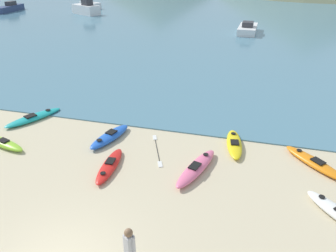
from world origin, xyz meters
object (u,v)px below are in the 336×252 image
at_px(kayak_on_sand_5, 196,168).
at_px(person_near_foreground, 130,250).
at_px(kayak_on_sand_0, 110,166).
at_px(kayak_on_sand_3, 110,136).
at_px(kayak_on_sand_7, 234,144).
at_px(kayak_on_sand_4, 314,163).
at_px(moored_boat_4, 10,8).
at_px(kayak_on_sand_1, 2,143).
at_px(moored_boat_0, 90,4).
at_px(kayak_on_sand_6, 34,117).
at_px(moored_boat_1, 86,9).
at_px(loose_paddle, 157,150).
at_px(moored_boat_2, 248,29).

relative_size(kayak_on_sand_5, person_near_foreground, 1.88).
bearing_deg(kayak_on_sand_0, person_near_foreground, -59.62).
height_order(kayak_on_sand_0, kayak_on_sand_3, kayak_on_sand_3).
xyz_separation_m(kayak_on_sand_5, kayak_on_sand_7, (1.35, 2.42, -0.03)).
distance_m(kayak_on_sand_4, moored_boat_4, 53.38).
height_order(kayak_on_sand_1, moored_boat_0, moored_boat_0).
bearing_deg(person_near_foreground, kayak_on_sand_6, 137.74).
bearing_deg(moored_boat_1, loose_paddle, -58.18).
bearing_deg(moored_boat_2, kayak_on_sand_3, -101.07).
height_order(kayak_on_sand_3, moored_boat_1, moored_boat_1).
xyz_separation_m(kayak_on_sand_6, moored_boat_2, (10.16, 25.86, 0.38)).
relative_size(kayak_on_sand_6, kayak_on_sand_7, 1.17).
distance_m(kayak_on_sand_6, moored_boat_0, 43.09).
relative_size(person_near_foreground, moored_boat_0, 0.36).
bearing_deg(loose_paddle, moored_boat_0, 120.49).
distance_m(kayak_on_sand_0, kayak_on_sand_1, 5.68).
bearing_deg(kayak_on_sand_4, kayak_on_sand_1, -171.90).
bearing_deg(kayak_on_sand_6, kayak_on_sand_0, -28.42).
height_order(person_near_foreground, loose_paddle, person_near_foreground).
xyz_separation_m(kayak_on_sand_4, person_near_foreground, (-5.63, -7.08, 0.83)).
distance_m(kayak_on_sand_1, kayak_on_sand_3, 5.02).
height_order(kayak_on_sand_1, kayak_on_sand_7, kayak_on_sand_1).
bearing_deg(kayak_on_sand_5, moored_boat_0, 121.84).
xyz_separation_m(kayak_on_sand_0, kayak_on_sand_1, (-5.67, 0.44, 0.01)).
xyz_separation_m(kayak_on_sand_6, loose_paddle, (7.43, -1.30, -0.12)).
bearing_deg(kayak_on_sand_1, moored_boat_0, 111.77).
relative_size(kayak_on_sand_0, kayak_on_sand_7, 0.99).
bearing_deg(person_near_foreground, kayak_on_sand_1, 148.78).
xyz_separation_m(moored_boat_1, loose_paddle, (21.57, -34.77, -0.83)).
bearing_deg(moored_boat_2, moored_boat_1, 162.60).
height_order(kayak_on_sand_5, kayak_on_sand_6, kayak_on_sand_5).
relative_size(person_near_foreground, moored_boat_2, 0.34).
height_order(kayak_on_sand_4, loose_paddle, kayak_on_sand_4).
distance_m(kayak_on_sand_4, loose_paddle, 6.85).
height_order(kayak_on_sand_6, moored_boat_2, moored_boat_2).
bearing_deg(moored_boat_0, kayak_on_sand_5, -58.16).
xyz_separation_m(kayak_on_sand_3, moored_boat_1, (-19.06, 34.41, 0.68)).
distance_m(person_near_foreground, moored_boat_0, 53.88).
xyz_separation_m(kayak_on_sand_5, moored_boat_1, (-23.62, 35.94, 0.67)).
relative_size(kayak_on_sand_3, kayak_on_sand_6, 0.88).
height_order(moored_boat_0, moored_boat_2, moored_boat_0).
bearing_deg(moored_boat_1, kayak_on_sand_1, -68.35).
distance_m(kayak_on_sand_5, moored_boat_4, 50.93).
bearing_deg(kayak_on_sand_6, kayak_on_sand_5, -14.62).
height_order(kayak_on_sand_5, kayak_on_sand_7, kayak_on_sand_5).
bearing_deg(moored_boat_4, kayak_on_sand_5, -43.87).
height_order(kayak_on_sand_0, kayak_on_sand_4, kayak_on_sand_4).
bearing_deg(kayak_on_sand_3, loose_paddle, -8.25).
xyz_separation_m(kayak_on_sand_1, moored_boat_4, (-27.47, 35.58, 0.43)).
distance_m(moored_boat_2, loose_paddle, 27.30).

